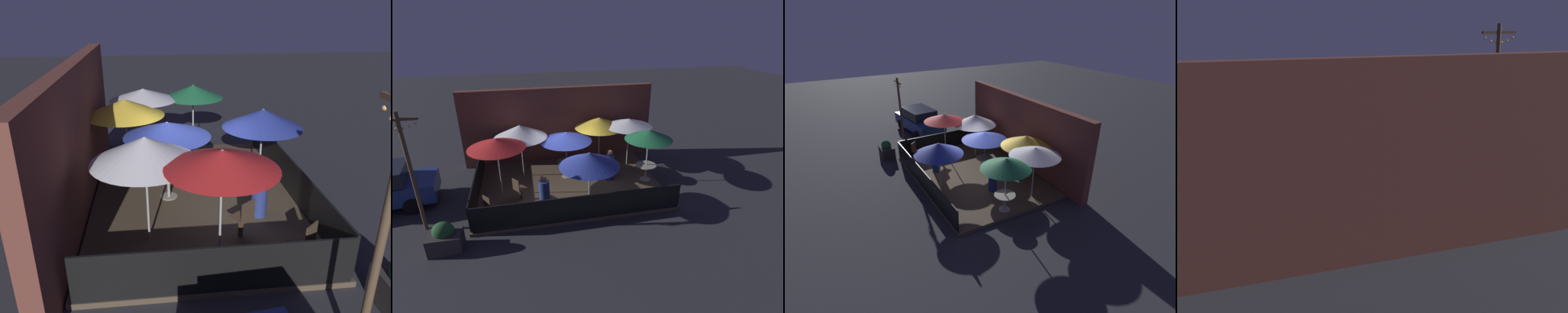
# 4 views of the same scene
# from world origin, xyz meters

# --- Properties ---
(ground_plane) EXTENTS (60.00, 60.00, 0.00)m
(ground_plane) POSITION_xyz_m (0.00, 0.00, 0.00)
(ground_plane) COLOR #2D2D33
(patio_deck) EXTENTS (7.50, 5.25, 0.12)m
(patio_deck) POSITION_xyz_m (0.00, 0.00, 0.06)
(patio_deck) COLOR brown
(patio_deck) RESTS_ON ground_plane
(building_wall) EXTENTS (9.10, 0.36, 3.63)m
(building_wall) POSITION_xyz_m (0.00, 2.86, 1.82)
(building_wall) COLOR brown
(building_wall) RESTS_ON ground_plane
(fence_front) EXTENTS (7.30, 0.05, 0.95)m
(fence_front) POSITION_xyz_m (0.00, -2.58, 0.59)
(fence_front) COLOR black
(fence_front) RESTS_ON patio_deck
(fence_side_left) EXTENTS (0.05, 5.05, 0.95)m
(fence_side_left) POSITION_xyz_m (-3.70, 0.00, 0.59)
(fence_side_left) COLOR black
(fence_side_left) RESTS_ON patio_deck
(patio_umbrella_0) EXTENTS (2.20, 2.20, 2.06)m
(patio_umbrella_0) POSITION_xyz_m (-0.02, 0.67, 2.00)
(patio_umbrella_0) COLOR #B2B2B7
(patio_umbrella_0) RESTS_ON patio_deck
(patio_umbrella_1) EXTENTS (1.98, 1.98, 2.30)m
(patio_umbrella_1) POSITION_xyz_m (3.27, -0.33, 2.20)
(patio_umbrella_1) COLOR #B2B2B7
(patio_umbrella_1) RESTS_ON patio_deck
(patio_umbrella_2) EXTENTS (2.15, 2.15, 2.20)m
(patio_umbrella_2) POSITION_xyz_m (0.42, -1.89, 2.07)
(patio_umbrella_2) COLOR #B2B2B7
(patio_umbrella_2) RESTS_ON patio_deck
(patio_umbrella_3) EXTENTS (2.28, 2.28, 2.26)m
(patio_umbrella_3) POSITION_xyz_m (1.72, 1.80, 2.14)
(patio_umbrella_3) COLOR #B2B2B7
(patio_umbrella_3) RESTS_ON patio_deck
(patio_umbrella_4) EXTENTS (2.17, 2.17, 2.36)m
(patio_umbrella_4) POSITION_xyz_m (-2.77, -0.21, 2.29)
(patio_umbrella_4) COLOR #B2B2B7
(patio_umbrella_4) RESTS_ON patio_deck
(patio_umbrella_5) EXTENTS (2.15, 2.15, 2.27)m
(patio_umbrella_5) POSITION_xyz_m (2.98, 1.29, 2.21)
(patio_umbrella_5) COLOR #B2B2B7
(patio_umbrella_5) RESTS_ON patio_deck
(patio_umbrella_6) EXTENTS (2.25, 2.25, 2.35)m
(patio_umbrella_6) POSITION_xyz_m (-1.88, 1.19, 2.20)
(patio_umbrella_6) COLOR #B2B2B7
(patio_umbrella_6) RESTS_ON patio_deck
(dining_table_0) EXTENTS (0.82, 0.82, 0.74)m
(dining_table_0) POSITION_xyz_m (-0.02, 0.67, 0.70)
(dining_table_0) COLOR #9E998E
(dining_table_0) RESTS_ON patio_deck
(dining_table_1) EXTENTS (0.86, 0.86, 0.71)m
(dining_table_1) POSITION_xyz_m (3.27, -0.33, 0.68)
(dining_table_1) COLOR #9E998E
(dining_table_1) RESTS_ON patio_deck
(patio_chair_0) EXTENTS (0.56, 0.56, 0.94)m
(patio_chair_0) POSITION_xyz_m (-2.10, -0.85, 0.63)
(patio_chair_0) COLOR #4C3828
(patio_chair_0) RESTS_ON patio_deck
(patio_chair_1) EXTENTS (0.56, 0.56, 0.93)m
(patio_chair_1) POSITION_xyz_m (-3.08, -1.83, 0.63)
(patio_chair_1) COLOR #4C3828
(patio_chair_1) RESTS_ON patio_deck
(patron_0) EXTENTS (0.45, 0.45, 1.36)m
(patron_0) POSITION_xyz_m (1.76, 0.04, 0.74)
(patron_0) COLOR navy
(patron_0) RESTS_ON patio_deck
(patron_1) EXTENTS (0.54, 0.54, 1.27)m
(patron_1) POSITION_xyz_m (-1.17, -1.44, 0.68)
(patron_1) COLOR navy
(patron_1) RESTS_ON patio_deck
(light_post) EXTENTS (1.10, 0.12, 4.13)m
(light_post) POSITION_xyz_m (-5.25, -1.83, 2.30)
(light_post) COLOR brown
(light_post) RESTS_ON ground_plane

